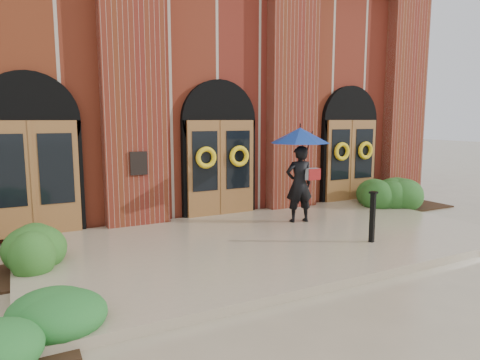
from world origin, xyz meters
TOP-DOWN VIEW (x-y plane):
  - ground at (0.00, 0.00)m, footprint 90.00×90.00m
  - landing at (0.00, 0.15)m, footprint 10.00×5.30m
  - church_building at (0.00, 8.78)m, footprint 16.20×12.53m
  - man_with_umbrella at (1.34, 1.05)m, footprint 1.73×1.73m
  - metal_post at (1.63, -1.12)m, footprint 0.18×0.18m
  - hedge_wall_right at (5.20, 1.63)m, footprint 3.32×1.33m

SIDE VIEW (x-z plane):
  - ground at x=0.00m, z-range 0.00..0.00m
  - landing at x=0.00m, z-range 0.00..0.15m
  - hedge_wall_right at x=5.20m, z-range 0.00..0.85m
  - metal_post at x=1.63m, z-range 0.18..1.24m
  - man_with_umbrella at x=1.34m, z-range 0.61..2.94m
  - church_building at x=0.00m, z-range 0.00..7.00m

